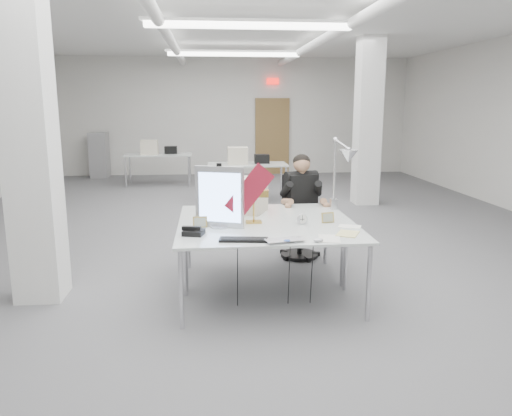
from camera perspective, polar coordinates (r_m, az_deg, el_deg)
The scene contains 23 objects.
room_shell at distance 7.20m, azimuth -0.52°, elevation 9.79°, with size 10.04×14.04×3.24m.
desk_main at distance 4.73m, azimuth 1.78°, elevation -2.98°, with size 1.80×0.90×0.03m, color silver.
desk_second at distance 5.60m, azimuth 0.63°, elevation -0.64°, with size 1.80×0.90×0.03m, color silver.
bg_desk_a at distance 10.14m, azimuth -0.97°, elevation 4.99°, with size 1.60×0.80×0.03m, color silver.
bg_desk_b at distance 12.36m, azimuth -11.12°, elevation 6.01°, with size 1.60×0.80×0.03m, color silver.
filing_cabinet at distance 14.06m, azimuth -17.46°, elevation 5.79°, with size 0.45×0.55×1.20m, color gray.
office_chair at distance 6.39m, azimuth 5.05°, elevation -0.74°, with size 0.55×0.55×1.13m, color black, non-canonical shape.
seated_person at distance 6.27m, azimuth 5.19°, elevation 2.14°, with size 0.51×0.63×0.95m, color black, non-canonical shape.
monitor at distance 4.89m, azimuth -4.19°, elevation 1.26°, with size 0.49×0.05×0.60m, color #B7B8BD.
pennant at distance 4.86m, azimuth -0.72°, elevation 1.95°, with size 0.53×0.01×0.22m, color maroon.
keyboard at distance 4.45m, azimuth -1.43°, elevation -3.64°, with size 0.43×0.14×0.02m, color black.
laptop at distance 4.36m, azimuth 3.58°, elevation -3.92°, with size 0.35×0.23×0.03m, color #B1B0B5.
mouse at distance 4.44m, azimuth 7.14°, elevation -3.67°, with size 0.09×0.06×0.04m, color #AFAFB4.
bankers_lamp at distance 5.08m, azimuth -0.27°, elevation 0.00°, with size 0.27×0.11×0.31m, color #C4883D, non-canonical shape.
desk_phone at distance 4.68m, azimuth -7.14°, elevation -2.79°, with size 0.18×0.17×0.05m, color black.
picture_frame_left at distance 4.94m, azimuth -6.42°, elevation -1.60°, with size 0.14×0.01×0.11m, color #AB9049.
picture_frame_right at distance 5.16m, azimuth 8.20°, elevation -1.08°, with size 0.14×0.01×0.11m, color tan.
desk_clock at distance 5.07m, azimuth 5.28°, elevation -1.29°, with size 0.11×0.11×0.03m, color #B4B4B9.
paper_stack_a at distance 4.56m, azimuth 8.38°, elevation -3.48°, with size 0.19×0.28×0.01m, color silver.
paper_stack_b at distance 4.75m, azimuth 10.43°, elevation -2.90°, with size 0.18×0.25×0.01m, color #DAD082.
paper_stack_c at distance 5.03m, azimuth 10.66°, elevation -2.10°, with size 0.22×0.15×0.01m, color white.
beige_monitor at distance 5.59m, azimuth -1.18°, elevation 1.49°, with size 0.41×0.39×0.39m, color beige.
architect_lamp at distance 5.54m, azimuth 9.59°, elevation 3.71°, with size 0.23×0.67×0.86m, color silver, non-canonical shape.
Camera 1 is at (-0.58, -7.04, 1.95)m, focal length 35.00 mm.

